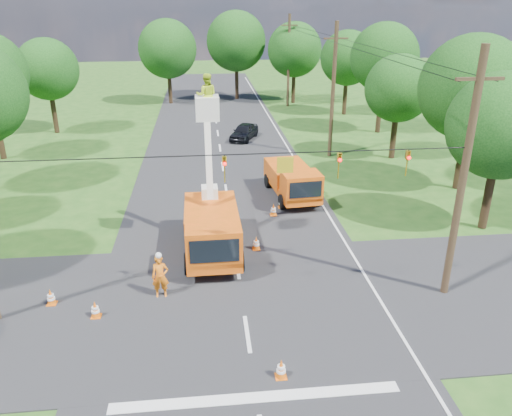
{
  "coord_description": "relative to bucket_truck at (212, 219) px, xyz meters",
  "views": [
    {
      "loc": [
        -1.29,
        -15.05,
        11.39
      ],
      "look_at": [
        0.94,
        5.81,
        2.6
      ],
      "focal_mm": 35.0,
      "sensor_mm": 36.0,
      "label": 1
    }
  ],
  "objects": [
    {
      "name": "ground_worker",
      "position": [
        -2.21,
        -3.68,
        -0.84
      ],
      "size": [
        0.71,
        0.49,
        1.9
      ],
      "primitive_type": "imported",
      "rotation": [
        0.0,
        0.0,
        0.05
      ],
      "color": "orange",
      "rests_on": "ground"
    },
    {
      "name": "traffic_cone_7",
      "position": [
        6.21,
        10.6,
        -1.43
      ],
      "size": [
        0.38,
        0.38,
        0.71
      ],
      "color": "orange",
      "rests_on": "ground"
    },
    {
      "name": "tree_left_f",
      "position": [
        -13.72,
        25.39,
        3.9
      ],
      "size": [
        5.4,
        5.4,
        8.4
      ],
      "color": "#382616",
      "rests_on": "ground"
    },
    {
      "name": "tree_right_e",
      "position": [
        14.88,
        30.39,
        4.02
      ],
      "size": [
        5.6,
        5.6,
        8.63
      ],
      "color": "#382616",
      "rests_on": "ground"
    },
    {
      "name": "tree_right_c",
      "position": [
        14.28,
        14.39,
        3.52
      ],
      "size": [
        5.0,
        5.0,
        7.83
      ],
      "color": "#382616",
      "rests_on": "ground"
    },
    {
      "name": "traffic_cone_8",
      "position": [
        3.56,
        4.15,
        -1.43
      ],
      "size": [
        0.38,
        0.38,
        0.71
      ],
      "color": "orange",
      "rests_on": "ground"
    },
    {
      "name": "tree_far_c",
      "position": [
        10.58,
        37.39,
        4.27
      ],
      "size": [
        6.2,
        6.2,
        9.18
      ],
      "color": "#382616",
      "rests_on": "ground"
    },
    {
      "name": "stop_bar",
      "position": [
        1.08,
        -9.81,
        -1.79
      ],
      "size": [
        9.0,
        0.45,
        0.02
      ],
      "primitive_type": "cube",
      "color": "silver",
      "rests_on": "ground"
    },
    {
      "name": "pole_right_near",
      "position": [
        9.58,
        -4.61,
        3.32
      ],
      "size": [
        1.8,
        0.3,
        10.0
      ],
      "color": "#4C3823",
      "rests_on": "ground"
    },
    {
      "name": "edge_line",
      "position": [
        6.68,
        13.39,
        -1.79
      ],
      "size": [
        0.12,
        90.0,
        0.02
      ],
      "primitive_type": "cube",
      "color": "silver",
      "rests_on": "ground"
    },
    {
      "name": "distant_car",
      "position": [
        3.33,
        21.08,
        -1.1
      ],
      "size": [
        3.16,
        4.39,
        1.39
      ],
      "primitive_type": "imported",
      "rotation": [
        0.0,
        0.0,
        -0.42
      ],
      "color": "black",
      "rests_on": "ground"
    },
    {
      "name": "second_truck",
      "position": [
        5.09,
        6.78,
        -0.63
      ],
      "size": [
        2.84,
        6.13,
        2.22
      ],
      "rotation": [
        0.0,
        0.0,
        0.1
      ],
      "color": "#F05811",
      "rests_on": "ground"
    },
    {
      "name": "road_main",
      "position": [
        1.08,
        13.39,
        -1.79
      ],
      "size": [
        12.0,
        100.0,
        0.06
      ],
      "primitive_type": "cube",
      "color": "black",
      "rests_on": "ground"
    },
    {
      "name": "tree_right_b",
      "position": [
        16.08,
        7.39,
        4.64
      ],
      "size": [
        6.4,
        6.4,
        9.65
      ],
      "color": "#382616",
      "rests_on": "ground"
    },
    {
      "name": "road_cross",
      "position": [
        1.08,
        -4.61,
        -1.79
      ],
      "size": [
        56.0,
        10.0,
        0.07
      ],
      "primitive_type": "cube",
      "color": "black",
      "rests_on": "ground"
    },
    {
      "name": "traffic_cone_2",
      "position": [
        2.13,
        0.06,
        -1.43
      ],
      "size": [
        0.38,
        0.38,
        0.71
      ],
      "color": "orange",
      "rests_on": "ground"
    },
    {
      "name": "traffic_cone_4",
      "position": [
        -4.64,
        -4.9,
        -1.43
      ],
      "size": [
        0.38,
        0.38,
        0.71
      ],
      "color": "orange",
      "rests_on": "ground"
    },
    {
      "name": "traffic_cone_1",
      "position": [
        1.97,
        -8.97,
        -1.43
      ],
      "size": [
        0.38,
        0.38,
        0.71
      ],
      "color": "orange",
      "rests_on": "ground"
    },
    {
      "name": "traffic_cone_5",
      "position": [
        -6.59,
        -3.81,
        -1.43
      ],
      "size": [
        0.38,
        0.38,
        0.71
      ],
      "color": "orange",
      "rests_on": "ground"
    },
    {
      "name": "tree_far_a",
      "position": [
        -3.92,
        38.39,
        4.4
      ],
      "size": [
        6.6,
        6.6,
        9.5
      ],
      "color": "#382616",
      "rests_on": "ground"
    },
    {
      "name": "ground",
      "position": [
        1.08,
        13.39,
        -1.79
      ],
      "size": [
        140.0,
        140.0,
        0.0
      ],
      "primitive_type": "plane",
      "color": "#214C16",
      "rests_on": "ground"
    },
    {
      "name": "bucket_truck",
      "position": [
        0.0,
        0.0,
        0.0
      ],
      "size": [
        2.71,
        6.63,
        8.45
      ],
      "rotation": [
        0.0,
        0.0,
        0.01
      ],
      "color": "#F05811",
      "rests_on": "ground"
    },
    {
      "name": "tree_right_d",
      "position": [
        15.88,
        22.39,
        4.89
      ],
      "size": [
        6.0,
        6.0,
        9.7
      ],
      "color": "#382616",
      "rests_on": "ground"
    },
    {
      "name": "pole_right_far",
      "position": [
        9.58,
        35.39,
        3.32
      ],
      "size": [
        1.8,
        0.3,
        10.0
      ],
      "color": "#4C3823",
      "rests_on": "ground"
    },
    {
      "name": "pole_right_mid",
      "position": [
        9.58,
        15.39,
        3.32
      ],
      "size": [
        1.8,
        0.3,
        10.0
      ],
      "color": "#4C3823",
      "rests_on": "ground"
    },
    {
      "name": "traffic_cone_3",
      "position": [
        4.18,
        5.19,
        -1.43
      ],
      "size": [
        0.38,
        0.38,
        0.71
      ],
      "color": "orange",
      "rests_on": "ground"
    },
    {
      "name": "signal_span",
      "position": [
        3.31,
        -4.62,
        4.09
      ],
      "size": [
        18.0,
        0.29,
        1.07
      ],
      "color": "black",
      "rests_on": "ground"
    },
    {
      "name": "tree_right_a",
      "position": [
        14.58,
        1.39,
        3.77
      ],
      "size": [
        5.4,
        5.4,
        8.28
      ],
      "color": "#382616",
      "rests_on": "ground"
    },
    {
      "name": "tree_far_b",
      "position": [
        4.08,
        40.39,
        5.02
      ],
      "size": [
        7.0,
        7.0,
        10.32
      ],
      "color": "#382616",
      "rests_on": "ground"
    }
  ]
}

